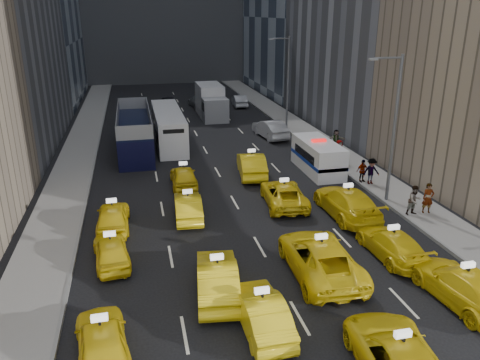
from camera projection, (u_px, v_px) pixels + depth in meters
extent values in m
plane|color=black|center=(319.00, 352.00, 16.42)|extent=(160.00, 160.00, 0.00)
cube|color=gray|center=(76.00, 161.00, 37.11)|extent=(3.00, 90.00, 0.15)
cube|color=gray|center=(324.00, 145.00, 41.50)|extent=(3.00, 90.00, 0.15)
cube|color=slate|center=(95.00, 159.00, 37.41)|extent=(0.15, 90.00, 0.18)
cube|color=slate|center=(308.00, 146.00, 41.19)|extent=(0.15, 90.00, 0.18)
cylinder|color=#595B60|center=(394.00, 132.00, 27.83)|extent=(0.20, 0.20, 9.00)
cylinder|color=#595B60|center=(388.00, 58.00, 26.17)|extent=(1.80, 0.12, 0.12)
cube|color=slate|center=(373.00, 59.00, 26.00)|extent=(0.50, 0.22, 0.12)
cylinder|color=#595B60|center=(288.00, 84.00, 46.16)|extent=(0.20, 0.20, 9.00)
cylinder|color=#595B60|center=(280.00, 39.00, 44.51)|extent=(1.80, 0.12, 0.12)
cube|color=slate|center=(271.00, 39.00, 44.33)|extent=(0.50, 0.22, 0.12)
imported|color=yellow|center=(102.00, 341.00, 15.86)|extent=(2.23, 4.45, 1.45)
imported|color=yellow|center=(261.00, 312.00, 17.43)|extent=(1.57, 4.34, 1.42)
imported|color=yellow|center=(399.00, 359.00, 15.04)|extent=(3.06, 5.59, 1.49)
imported|color=yellow|center=(464.00, 286.00, 18.97)|extent=(2.57, 5.42, 1.53)
imported|color=yellow|center=(111.00, 251.00, 21.98)|extent=(2.01, 4.04, 1.32)
imported|color=yellow|center=(217.00, 278.00, 19.52)|extent=(2.23, 4.90, 1.56)
imported|color=yellow|center=(320.00, 257.00, 21.07)|extent=(2.96, 6.03, 1.65)
imported|color=yellow|center=(392.00, 244.00, 22.60)|extent=(1.99, 4.68, 1.34)
imported|color=yellow|center=(113.00, 217.00, 25.47)|extent=(1.78, 4.28, 1.45)
imported|color=yellow|center=(188.00, 206.00, 26.86)|extent=(1.73, 4.33, 1.40)
imported|color=yellow|center=(284.00, 194.00, 28.67)|extent=(2.84, 5.28, 1.41)
imported|color=yellow|center=(347.00, 202.00, 27.09)|extent=(2.36, 5.75, 1.67)
imported|color=yellow|center=(184.00, 176.00, 31.71)|extent=(1.73, 4.19, 1.42)
imported|color=yellow|center=(251.00, 165.00, 33.74)|extent=(2.40, 5.24, 1.66)
cube|color=silver|center=(318.00, 156.00, 34.54)|extent=(2.82, 5.94, 2.29)
cylinder|color=black|center=(315.00, 175.00, 32.78)|extent=(0.28, 0.92, 0.92)
cylinder|color=black|center=(340.00, 173.00, 33.17)|extent=(0.28, 0.92, 0.92)
cylinder|color=black|center=(297.00, 159.00, 36.38)|extent=(0.28, 0.92, 0.92)
cylinder|color=black|center=(319.00, 157.00, 36.78)|extent=(0.28, 0.92, 0.92)
cube|color=navy|center=(318.00, 159.00, 34.60)|extent=(2.86, 5.95, 0.26)
cube|color=red|center=(319.00, 140.00, 34.12)|extent=(1.08, 0.48, 0.17)
cube|color=black|center=(135.00, 130.00, 39.68)|extent=(3.34, 12.01, 3.46)
cylinder|color=black|center=(121.00, 162.00, 35.21)|extent=(0.28, 1.10, 1.10)
cylinder|color=black|center=(153.00, 160.00, 35.71)|extent=(0.28, 1.10, 1.10)
cylinder|color=black|center=(122.00, 131.00, 44.45)|extent=(0.28, 1.10, 1.10)
cylinder|color=black|center=(148.00, 129.00, 44.95)|extent=(0.28, 1.10, 1.10)
cube|color=silver|center=(168.00, 127.00, 42.06)|extent=(3.75, 11.54, 2.93)
cylinder|color=black|center=(161.00, 152.00, 37.78)|extent=(0.28, 1.10, 1.10)
cylinder|color=black|center=(186.00, 150.00, 38.21)|extent=(0.28, 1.10, 1.10)
cylinder|color=black|center=(155.00, 125.00, 46.52)|extent=(0.28, 1.10, 1.10)
cylinder|color=black|center=(175.00, 124.00, 46.95)|extent=(0.28, 1.10, 1.10)
cube|color=silver|center=(211.00, 101.00, 52.36)|extent=(3.07, 7.80, 3.50)
cylinder|color=black|center=(205.00, 118.00, 49.84)|extent=(0.28, 1.10, 1.10)
cylinder|color=black|center=(226.00, 117.00, 50.33)|extent=(0.28, 1.10, 1.10)
cylinder|color=black|center=(197.00, 107.00, 55.21)|extent=(0.28, 1.10, 1.10)
cylinder|color=black|center=(217.00, 106.00, 55.70)|extent=(0.28, 1.10, 1.10)
imported|color=#A9ABB0|center=(270.00, 129.00, 43.94)|extent=(2.43, 5.27, 1.67)
imported|color=black|center=(134.00, 111.00, 52.50)|extent=(2.42, 5.22, 1.45)
imported|color=slate|center=(200.00, 101.00, 57.78)|extent=(2.69, 5.48, 1.53)
imported|color=black|center=(168.00, 103.00, 56.37)|extent=(2.27, 4.96, 1.65)
imported|color=#9FA0A6|center=(239.00, 101.00, 58.27)|extent=(1.88, 4.52, 1.45)
imported|color=gray|center=(428.00, 198.00, 27.10)|extent=(0.74, 0.57, 1.81)
imported|color=gray|center=(414.00, 200.00, 26.85)|extent=(0.91, 0.57, 1.77)
imported|color=gray|center=(371.00, 171.00, 31.67)|extent=(1.17, 0.49, 1.80)
imported|color=gray|center=(362.00, 171.00, 32.11)|extent=(1.00, 0.61, 1.59)
imported|color=gray|center=(339.00, 152.00, 36.06)|extent=(0.95, 0.61, 1.82)
imported|color=gray|center=(336.00, 139.00, 39.68)|extent=(1.63, 0.74, 1.70)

